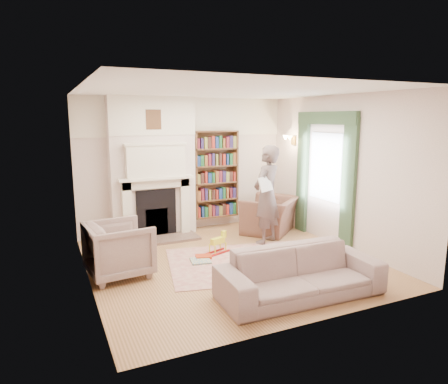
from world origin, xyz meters
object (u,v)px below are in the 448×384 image
man_reading (267,195)px  paraffin_heater (131,233)px  armchair_reading (270,215)px  bookcase (216,174)px  armchair_left (119,249)px  sofa (300,273)px  coffee_table (313,263)px  rocking_horse (218,243)px

man_reading → paraffin_heater: size_ratio=3.43×
armchair_reading → man_reading: size_ratio=0.60×
man_reading → bookcase: bearing=-103.3°
armchair_left → man_reading: 2.96m
sofa → paraffin_heater: sofa is taller
coffee_table → paraffin_heater: bearing=117.4°
bookcase → sofa: 3.82m
bookcase → man_reading: bookcase is taller
paraffin_heater → man_reading: bearing=-18.5°
armchair_reading → paraffin_heater: armchair_reading is taller
armchair_left → paraffin_heater: 1.38m
bookcase → man_reading: (0.43, -1.47, -0.23)m
sofa → paraffin_heater: 3.46m
sofa → rocking_horse: bearing=101.1°
sofa → bookcase: bearing=86.5°
armchair_reading → coffee_table: size_ratio=1.62×
armchair_left → armchair_reading: bearing=-78.4°
sofa → paraffin_heater: (-1.64, 3.05, -0.05)m
man_reading → coffee_table: man_reading is taller
armchair_left → coffee_table: size_ratio=1.32×
man_reading → paraffin_heater: (-2.42, 0.81, -0.67)m
man_reading → coffee_table: (-0.22, -1.77, -0.72)m
armchair_reading → rocking_horse: bearing=-13.3°
coffee_table → paraffin_heater: (-2.20, 2.58, 0.05)m
coffee_table → man_reading: bearing=69.9°
paraffin_heater → armchair_reading: bearing=-4.2°
paraffin_heater → armchair_left: bearing=-109.1°
bookcase → coffee_table: size_ratio=2.64×
armchair_left → coffee_table: armchair_left is taller
bookcase → armchair_reading: 1.47m
armchair_reading → rocking_horse: size_ratio=2.56×
armchair_reading → coffee_table: armchair_reading is taller
armchair_reading → coffee_table: 2.46m
bookcase → armchair_left: size_ratio=2.01×
sofa → coffee_table: 0.74m
armchair_left → coffee_table: bearing=-122.2°
armchair_reading → man_reading: 0.94m
bookcase → man_reading: size_ratio=0.98×
sofa → coffee_table: sofa is taller
coffee_table → rocking_horse: 1.80m
rocking_horse → armchair_reading: bearing=6.5°
coffee_table → bookcase: bearing=80.6°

